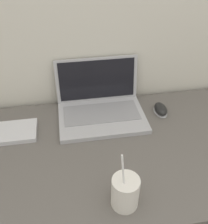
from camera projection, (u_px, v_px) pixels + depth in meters
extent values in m
cube|color=#5B5651|center=(124.00, 202.00, 1.25)|extent=(1.25, 0.69, 0.74)
cube|color=#ADADB2|center=(102.00, 118.00, 1.16)|extent=(0.38, 0.26, 0.02)
cube|color=gray|center=(101.00, 113.00, 1.17)|extent=(0.33, 0.14, 0.00)
cube|color=#ADADB2|center=(97.00, 79.00, 1.21)|extent=(0.38, 0.04, 0.20)
cube|color=black|center=(97.00, 80.00, 1.20)|extent=(0.35, 0.03, 0.18)
cylinder|color=silver|center=(125.00, 192.00, 0.80)|extent=(0.09, 0.09, 0.11)
cylinder|color=black|center=(126.00, 181.00, 0.76)|extent=(0.07, 0.07, 0.01)
cylinder|color=white|center=(124.00, 179.00, 0.75)|extent=(0.02, 0.03, 0.18)
ellipsoid|color=#B2B2B7|center=(160.00, 112.00, 1.21)|extent=(0.06, 0.10, 0.01)
ellipsoid|color=black|center=(161.00, 109.00, 1.20)|extent=(0.05, 0.09, 0.04)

